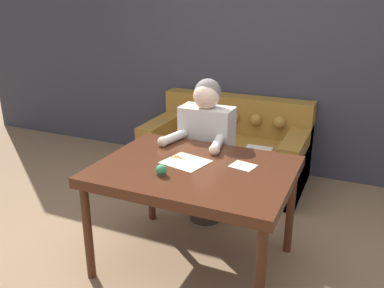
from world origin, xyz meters
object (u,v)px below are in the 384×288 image
(couch, at_px, (227,152))
(pin_cushion, at_px, (161,170))
(dining_table, at_px, (194,177))
(scissors, at_px, (179,158))
(person, at_px, (206,151))

(couch, distance_m, pin_cushion, 1.80)
(dining_table, bearing_deg, couch, 100.59)
(couch, distance_m, scissors, 1.50)
(couch, xyz_separation_m, pin_cushion, (0.15, -1.73, 0.50))
(dining_table, relative_size, person, 1.05)
(pin_cushion, bearing_deg, scissors, 93.48)
(couch, relative_size, scissors, 8.34)
(pin_cushion, bearing_deg, dining_table, 57.27)
(dining_table, xyz_separation_m, scissors, (-0.16, 0.09, 0.08))
(couch, xyz_separation_m, scissors, (0.13, -1.42, 0.47))
(couch, height_order, scissors, couch)
(scissors, distance_m, pin_cushion, 0.31)
(dining_table, xyz_separation_m, person, (-0.17, 0.62, -0.06))
(dining_table, bearing_deg, person, 104.92)
(person, bearing_deg, scissors, -88.86)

